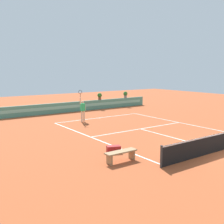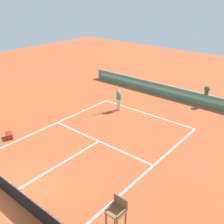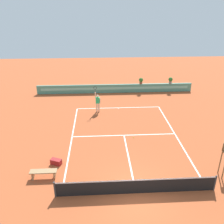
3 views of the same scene
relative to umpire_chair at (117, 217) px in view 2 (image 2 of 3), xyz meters
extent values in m
plane|color=#A84C28|center=(-5.61, 4.74, -1.34)|extent=(60.00, 60.00, 0.00)
cube|color=white|center=(-5.61, 10.63, -1.34)|extent=(8.22, 0.10, 0.01)
cube|color=white|center=(-5.61, 5.14, -1.34)|extent=(8.22, 0.10, 0.01)
cube|color=white|center=(-5.61, 1.94, -1.34)|extent=(0.10, 6.40, 0.01)
cube|color=white|center=(-9.72, 4.68, -1.34)|extent=(0.10, 11.89, 0.01)
cube|color=white|center=(-1.50, 4.68, -1.34)|extent=(0.10, 11.89, 0.01)
cube|color=white|center=(-5.61, 10.53, -1.34)|extent=(0.10, 0.20, 0.01)
cube|color=black|center=(-5.61, -1.26, -0.87)|extent=(8.82, 0.02, 0.95)
cube|color=white|center=(-5.61, -1.26, -0.42)|extent=(8.82, 0.03, 0.06)
cube|color=#4C8E7A|center=(-5.61, 15.13, -0.84)|extent=(18.00, 0.20, 1.00)
cube|color=#7ABCA8|center=(-5.61, 15.02, -0.79)|extent=(17.10, 0.01, 0.28)
cylinder|color=brown|center=(-0.26, 0.19, -0.54)|extent=(0.07, 0.07, 1.60)
cube|color=brown|center=(0.00, -0.06, 0.29)|extent=(0.60, 0.60, 0.06)
cube|color=brown|center=(0.00, 0.21, 0.56)|extent=(0.60, 0.06, 0.48)
cube|color=brown|center=(-0.27, -0.06, 0.44)|extent=(0.06, 0.60, 0.04)
cube|color=brown|center=(0.27, -0.06, 0.44)|extent=(0.06, 0.60, 0.04)
cube|color=maroon|center=(-10.42, 1.68, -1.16)|extent=(0.78, 0.60, 0.36)
cylinder|color=beige|center=(-7.56, 9.79, -0.89)|extent=(0.14, 0.14, 0.90)
cylinder|color=beige|center=(-7.76, 9.80, -0.89)|extent=(0.14, 0.14, 0.90)
cube|color=#28B266|center=(-7.66, 9.79, -0.14)|extent=(0.36, 0.23, 0.60)
sphere|color=beige|center=(-7.66, 9.79, 0.29)|extent=(0.22, 0.22, 0.22)
cylinder|color=beige|center=(-7.86, 9.80, 0.41)|extent=(0.09, 0.09, 0.55)
cylinder|color=black|center=(-7.86, 9.80, 0.83)|extent=(0.04, 0.04, 0.24)
torus|color=#262626|center=(-7.86, 9.80, 1.09)|extent=(0.31, 0.04, 0.31)
cylinder|color=beige|center=(-7.44, 9.79, -0.19)|extent=(0.09, 0.09, 0.50)
sphere|color=#CCE033|center=(-4.90, 4.70, -1.31)|extent=(0.07, 0.07, 0.07)
cylinder|color=brown|center=(-2.62, 15.13, -0.20)|extent=(0.32, 0.32, 0.28)
sphere|color=#2D6B28|center=(-2.62, 15.13, 0.14)|extent=(0.48, 0.48, 0.48)
camera|label=1|loc=(-18.21, -9.21, 2.84)|focal=43.71mm
camera|label=2|loc=(4.44, -5.65, 7.58)|focal=42.47mm
camera|label=3|loc=(-7.53, -11.40, 8.30)|focal=38.52mm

